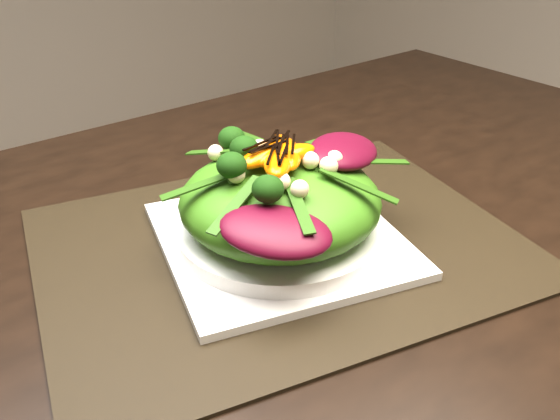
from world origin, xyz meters
TOP-DOWN VIEW (x-y plane):
  - dining_table at (0.00, 0.00)m, footprint 1.60×0.90m
  - placemat at (0.07, 0.01)m, footprint 0.57×0.48m
  - plate_base at (0.07, 0.01)m, footprint 0.30×0.30m
  - salad_bowl at (0.07, 0.01)m, footprint 0.25×0.25m
  - lettuce_mound at (0.07, 0.01)m, footprint 0.27×0.27m
  - radicchio_leaf at (0.15, 0.00)m, footprint 0.12×0.09m
  - orange_segment at (0.06, 0.02)m, footprint 0.07×0.05m
  - broccoli_floret at (0.01, 0.05)m, footprint 0.05×0.05m
  - macadamia_nut at (0.10, -0.04)m, footprint 0.02×0.02m
  - balsamic_drizzle at (0.06, 0.02)m, footprint 0.05×0.02m

SIDE VIEW (x-z plane):
  - dining_table at x=0.00m, z-range 0.35..1.10m
  - placemat at x=0.07m, z-range 0.75..0.75m
  - plate_base at x=0.07m, z-range 0.75..0.76m
  - salad_bowl at x=0.07m, z-range 0.76..0.78m
  - lettuce_mound at x=0.07m, z-range 0.77..0.85m
  - radicchio_leaf at x=0.15m, z-range 0.83..0.85m
  - macadamia_nut at x=0.10m, z-range 0.84..0.86m
  - broccoli_floret at x=0.01m, z-range 0.83..0.87m
  - orange_segment at x=0.06m, z-range 0.84..0.86m
  - balsamic_drizzle at x=0.06m, z-range 0.86..0.86m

